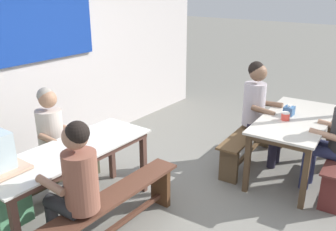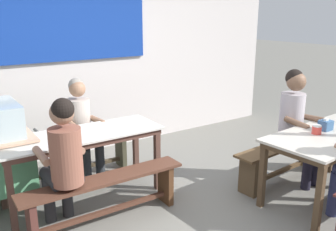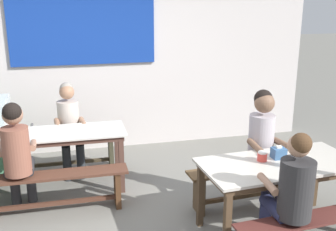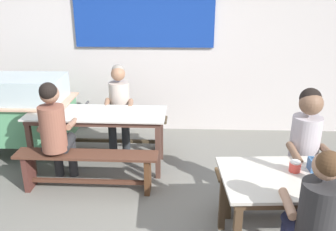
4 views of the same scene
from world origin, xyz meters
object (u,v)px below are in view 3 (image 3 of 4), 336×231
Objects in this scene: person_center_facing at (69,123)px; condiment_jar at (262,156)px; tissue_box at (279,153)px; bench_far_back at (57,150)px; bench_near_back at (249,180)px; dining_table_far at (53,139)px; bench_far_front at (54,186)px; person_near_front at (291,191)px; person_right_near_table at (264,142)px; dining_table_near at (279,170)px; person_left_back_turned at (17,151)px.

person_center_facing is 12.84× the size of condiment_jar.
tissue_box is (2.05, -1.89, 0.11)m from person_center_facing.
bench_near_back is at bearing -34.73° from bench_far_back.
bench_far_front is (-0.01, -0.58, -0.36)m from dining_table_far.
person_near_front reaches higher than tissue_box.
person_right_near_table reaches higher than person_center_facing.
condiment_jar is (-0.24, -0.43, 0.02)m from person_right_near_table.
condiment_jar is (1.86, -1.92, 0.10)m from person_center_facing.
bench_far_back is 12.95× the size of tissue_box.
dining_table_near is 1.19× the size of person_right_near_table.
bench_far_back and bench_near_back have the same top height.
bench_far_back is 1.37× the size of person_center_facing.
dining_table_near is at bearing 71.48° from person_near_front.
condiment_jar is (2.06, -1.42, 0.13)m from dining_table_far.
dining_table_near is 1.27× the size of person_near_front.
person_left_back_turned is (-2.40, 1.51, 0.03)m from person_near_front.
bench_far_front is (-2.22, 0.92, -0.36)m from dining_table_near.
condiment_jar is at bearing -103.01° from bench_near_back.
bench_far_back is at bearing 135.79° from condiment_jar.
person_center_facing is (-1.97, 1.42, 0.40)m from bench_near_back.
person_near_front is at bearing -104.35° from person_right_near_table.
person_near_front reaches higher than bench_near_back.
tissue_box reaches higher than condiment_jar.
person_left_back_turned is at bearing 159.20° from condiment_jar.
person_right_near_table reaches higher than dining_table_far.
tissue_box reaches higher than bench_far_front.
condiment_jar is at bearing 88.05° from person_near_front.
person_left_back_turned is at bearing 170.50° from bench_near_back.
condiment_jar reaches higher than dining_table_near.
dining_table_far is 2.50m from condiment_jar.
person_left_back_turned reaches higher than condiment_jar.
dining_table_near is at bearing -86.27° from bench_near_back.
person_center_facing is at bearing 135.16° from dining_table_near.
dining_table_near reaches higher than bench_near_back.
tissue_box is (2.26, -0.82, 0.50)m from bench_far_front.
person_near_front is (2.03, -2.59, 0.40)m from bench_far_back.
condiment_jar is (0.02, 0.59, 0.09)m from person_near_front.
bench_far_back is 3.32m from person_near_front.
person_right_near_table is at bearing -34.26° from bench_far_back.
tissue_box is (2.25, -1.39, 0.14)m from dining_table_far.
bench_far_back is 3.03m from tissue_box.
condiment_jar is (-0.15, 0.08, 0.12)m from dining_table_near.
person_right_near_table reaches higher than person_left_back_turned.
person_right_near_table is at bearing -35.25° from person_center_facing.
bench_far_back is 1.26× the size of person_right_near_table.
condiment_jar reaches higher than bench_near_back.
bench_far_back is at bearing 145.27° from bench_near_back.
bench_near_back is 1.17m from person_near_front.
person_left_back_turned is (-0.36, -0.50, 0.07)m from dining_table_far.
person_left_back_turned is 0.95× the size of person_right_near_table.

